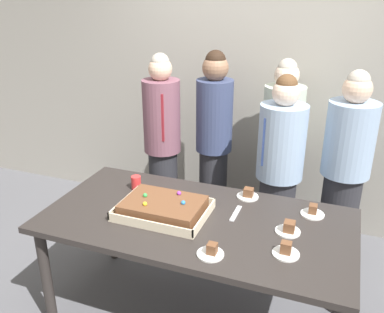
{
  "coord_description": "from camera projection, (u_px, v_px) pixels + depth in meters",
  "views": [
    {
      "loc": [
        0.79,
        -2.14,
        2.16
      ],
      "look_at": [
        -0.09,
        0.15,
        1.15
      ],
      "focal_mm": 38.96,
      "sensor_mm": 36.0,
      "label": 1
    }
  ],
  "objects": [
    {
      "name": "interior_back_panel",
      "position": [
        258.0,
        65.0,
        3.74
      ],
      "size": [
        8.0,
        0.12,
        3.0
      ],
      "primitive_type": "cube",
      "color": "#9E998E",
      "rests_on": "ground_plane"
    },
    {
      "name": "party_table",
      "position": [
        196.0,
        229.0,
        2.66
      ],
      "size": [
        1.95,
        0.98,
        0.8
      ],
      "color": "#2D2826",
      "rests_on": "ground_plane"
    },
    {
      "name": "sheet_cake",
      "position": [
        163.0,
        208.0,
        2.66
      ],
      "size": [
        0.57,
        0.42,
        0.12
      ],
      "color": "beige",
      "rests_on": "party_table"
    },
    {
      "name": "plated_slice_near_left",
      "position": [
        211.0,
        252.0,
        2.26
      ],
      "size": [
        0.15,
        0.15,
        0.07
      ],
      "color": "white",
      "rests_on": "party_table"
    },
    {
      "name": "plated_slice_near_right",
      "position": [
        313.0,
        212.0,
        2.66
      ],
      "size": [
        0.15,
        0.15,
        0.07
      ],
      "color": "white",
      "rests_on": "party_table"
    },
    {
      "name": "plated_slice_far_left",
      "position": [
        289.0,
        229.0,
        2.47
      ],
      "size": [
        0.15,
        0.15,
        0.07
      ],
      "color": "white",
      "rests_on": "party_table"
    },
    {
      "name": "plated_slice_far_right",
      "position": [
        286.0,
        251.0,
        2.26
      ],
      "size": [
        0.15,
        0.15,
        0.08
      ],
      "color": "white",
      "rests_on": "party_table"
    },
    {
      "name": "plated_slice_center_front",
      "position": [
        248.0,
        194.0,
        2.88
      ],
      "size": [
        0.15,
        0.15,
        0.07
      ],
      "color": "white",
      "rests_on": "party_table"
    },
    {
      "name": "drink_cup_nearest",
      "position": [
        136.0,
        183.0,
        2.98
      ],
      "size": [
        0.07,
        0.07,
        0.1
      ],
      "primitive_type": "cylinder",
      "color": "red",
      "rests_on": "party_table"
    },
    {
      "name": "cake_server_utensil",
      "position": [
        236.0,
        213.0,
        2.67
      ],
      "size": [
        0.03,
        0.2,
        0.01
      ],
      "primitive_type": "cube",
      "color": "silver",
      "rests_on": "party_table"
    },
    {
      "name": "person_serving_front",
      "position": [
        163.0,
        147.0,
        3.58
      ],
      "size": [
        0.31,
        0.31,
        1.67
      ],
      "rotation": [
        0.0,
        0.0,
        -1.14
      ],
      "color": "#28282D",
      "rests_on": "ground_plane"
    },
    {
      "name": "person_green_shirt_behind",
      "position": [
        344.0,
        174.0,
        3.15
      ],
      "size": [
        0.36,
        0.36,
        1.63
      ],
      "rotation": [
        0.0,
        0.0,
        -2.4
      ],
      "color": "#28282D",
      "rests_on": "ground_plane"
    },
    {
      "name": "person_striped_tie_right",
      "position": [
        279.0,
        175.0,
        3.18
      ],
      "size": [
        0.35,
        0.35,
        1.59
      ],
      "rotation": [
        0.0,
        0.0,
        -2.2
      ],
      "color": "#28282D",
      "rests_on": "ground_plane"
    },
    {
      "name": "person_far_right_suit",
      "position": [
        214.0,
        144.0,
        3.6
      ],
      "size": [
        0.31,
        0.31,
        1.69
      ],
      "rotation": [
        0.0,
        0.0,
        -1.55
      ],
      "color": "#28282D",
      "rests_on": "ground_plane"
    },
    {
      "name": "person_left_edge_reaching",
      "position": [
        280.0,
        151.0,
        3.58
      ],
      "size": [
        0.34,
        0.34,
        1.63
      ],
      "rotation": [
        0.0,
        0.0,
        -1.96
      ],
      "color": "#28282D",
      "rests_on": "ground_plane"
    }
  ]
}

